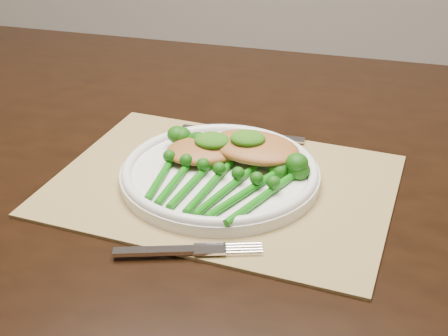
# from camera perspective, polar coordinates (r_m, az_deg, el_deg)

# --- Properties ---
(dining_table) EXTENTS (1.69, 1.08, 0.75)m
(dining_table) POSITION_cam_1_polar(r_m,az_deg,el_deg) (1.17, -0.88, -14.22)
(dining_table) COLOR black
(dining_table) RESTS_ON ground
(placemat) EXTENTS (0.50, 0.41, 0.00)m
(placemat) POSITION_cam_1_polar(r_m,az_deg,el_deg) (0.84, -0.11, -1.52)
(placemat) COLOR #987F4D
(placemat) RESTS_ON dining_table
(dinner_plate) EXTENTS (0.27, 0.27, 0.02)m
(dinner_plate) POSITION_cam_1_polar(r_m,az_deg,el_deg) (0.84, -0.37, -0.42)
(dinner_plate) COLOR white
(dinner_plate) RESTS_ON placemat
(knife) EXTENTS (0.19, 0.03, 0.01)m
(knife) POSITION_cam_1_polar(r_m,az_deg,el_deg) (0.96, 0.57, 3.24)
(knife) COLOR silver
(knife) RESTS_ON placemat
(fork) EXTENTS (0.17, 0.05, 0.01)m
(fork) POSITION_cam_1_polar(r_m,az_deg,el_deg) (0.71, -2.41, -7.48)
(fork) COLOR silver
(fork) RESTS_ON placemat
(chicken_fillet_left) EXTENTS (0.15, 0.13, 0.02)m
(chicken_fillet_left) POSITION_cam_1_polar(r_m,az_deg,el_deg) (0.86, -1.43, 1.78)
(chicken_fillet_left) COLOR #A96831
(chicken_fillet_left) RESTS_ON dinner_plate
(chicken_fillet_right) EXTENTS (0.15, 0.13, 0.03)m
(chicken_fillet_right) POSITION_cam_1_polar(r_m,az_deg,el_deg) (0.85, 2.78, 1.93)
(chicken_fillet_right) COLOR #A96831
(chicken_fillet_right) RESTS_ON dinner_plate
(pesto_dollop_left) EXTENTS (0.05, 0.04, 0.02)m
(pesto_dollop_left) POSITION_cam_1_polar(r_m,az_deg,el_deg) (0.85, -1.08, 2.51)
(pesto_dollop_left) COLOR #1B4D0B
(pesto_dollop_left) RESTS_ON chicken_fillet_left
(pesto_dollop_right) EXTENTS (0.05, 0.04, 0.02)m
(pesto_dollop_right) POSITION_cam_1_polar(r_m,az_deg,el_deg) (0.84, 2.19, 2.71)
(pesto_dollop_right) COLOR #1B4D0B
(pesto_dollop_right) RESTS_ON chicken_fillet_right
(broccolini_bundle) EXTENTS (0.22, 0.23, 0.04)m
(broccolini_bundle) POSITION_cam_1_polar(r_m,az_deg,el_deg) (0.80, -1.10, -1.39)
(broccolini_bundle) COLOR #10630D
(broccolini_bundle) RESTS_ON dinner_plate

